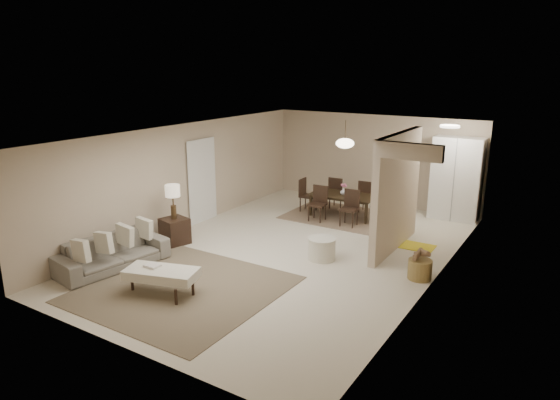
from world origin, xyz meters
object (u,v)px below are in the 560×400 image
Objects in this scene: pantry_cabinet at (456,179)px; wicker_basket at (420,269)px; side_table at (175,231)px; sofa at (112,253)px; dining_table at (343,206)px; ottoman_bench at (161,274)px; round_pouf at (322,249)px.

pantry_cabinet is 4.84× the size of wicker_basket.
wicker_basket is at bearing 11.02° from side_table.
dining_table is (2.32, 5.47, -0.02)m from sofa.
sofa is 3.70× the size of side_table.
ottoman_bench is 2.51m from side_table.
dining_table is at bearing 59.19° from side_table.
wicker_basket is (0.40, -4.15, -0.87)m from pantry_cabinet.
ottoman_bench is 3.12× the size of wicker_basket.
wicker_basket is at bearing -47.44° from dining_table.
side_table is at bearing 7.72° from sofa.
round_pouf is (-1.58, -4.25, -0.83)m from pantry_cabinet.
wicker_basket is (3.59, 2.96, -0.17)m from ottoman_bench.
ottoman_bench is (1.61, -0.30, 0.05)m from sofa.
sofa is 5.84m from wicker_basket.
sofa is 1.27× the size of dining_table.
pantry_cabinet reaches higher than sofa.
dining_table is (-0.90, 2.90, 0.07)m from round_pouf.
pantry_cabinet is 4.61m from round_pouf.
ottoman_bench is at bearing -51.40° from side_table.
ottoman_bench is at bearing -114.13° from pantry_cabinet.
ottoman_bench is at bearing -91.08° from sofa.
side_table is at bearing -124.02° from dining_table.
side_table is 3.30m from round_pouf.
sofa is 5.94m from dining_table.
dining_table reaches higher than side_table.
ottoman_bench is 2.36× the size of round_pouf.
round_pouf is (3.22, 2.56, -0.09)m from sofa.
side_table is 1.32× the size of wicker_basket.
sofa reaches higher than dining_table.
ottoman_bench reaches higher than wicker_basket.
side_table reaches higher than ottoman_bench.
pantry_cabinet is 1.25× the size of dining_table.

